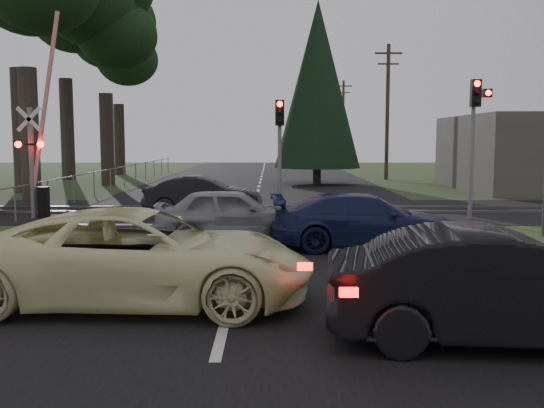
{
  "coord_description": "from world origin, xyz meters",
  "views": [
    {
      "loc": [
        0.69,
        -10.95,
        2.73
      ],
      "look_at": [
        0.71,
        2.35,
        1.3
      ],
      "focal_mm": 40.0,
      "sensor_mm": 36.0,
      "label": 1
    }
  ],
  "objects_px": {
    "silver_car": "(232,214)",
    "utility_pole_far": "(343,121)",
    "cream_coupe": "(141,257)",
    "dark_car_far": "(203,195)",
    "blue_sedan": "(365,221)",
    "traffic_signal_right": "(476,122)",
    "utility_pole_mid": "(387,109)",
    "crossing_signal": "(38,159)",
    "traffic_signal_center": "(280,137)",
    "dark_hatchback": "(503,288)"
  },
  "relations": [
    {
      "from": "silver_car",
      "to": "utility_pole_far",
      "type": "bearing_deg",
      "value": -12.92
    },
    {
      "from": "cream_coupe",
      "to": "dark_car_far",
      "type": "xyz_separation_m",
      "value": [
        -0.32,
        12.07,
        -0.1
      ]
    },
    {
      "from": "blue_sedan",
      "to": "utility_pole_far",
      "type": "bearing_deg",
      "value": -8.38
    },
    {
      "from": "traffic_signal_right",
      "to": "dark_car_far",
      "type": "relative_size",
      "value": 1.12
    },
    {
      "from": "traffic_signal_right",
      "to": "utility_pole_mid",
      "type": "bearing_deg",
      "value": 87.34
    },
    {
      "from": "silver_car",
      "to": "dark_car_far",
      "type": "height_order",
      "value": "silver_car"
    },
    {
      "from": "crossing_signal",
      "to": "traffic_signal_center",
      "type": "distance_m",
      "value": 8.36
    },
    {
      "from": "dark_hatchback",
      "to": "dark_car_far",
      "type": "bearing_deg",
      "value": 26.41
    },
    {
      "from": "traffic_signal_center",
      "to": "dark_car_far",
      "type": "distance_m",
      "value": 3.5
    },
    {
      "from": "traffic_signal_right",
      "to": "cream_coupe",
      "type": "relative_size",
      "value": 0.83
    },
    {
      "from": "silver_car",
      "to": "cream_coupe",
      "type": "bearing_deg",
      "value": 167.69
    },
    {
      "from": "utility_pole_mid",
      "to": "utility_pole_far",
      "type": "height_order",
      "value": "same"
    },
    {
      "from": "traffic_signal_right",
      "to": "utility_pole_far",
      "type": "bearing_deg",
      "value": 88.8
    },
    {
      "from": "utility_pole_mid",
      "to": "dark_car_far",
      "type": "xyz_separation_m",
      "value": [
        -10.27,
        -19.05,
        -4.03
      ]
    },
    {
      "from": "utility_pole_mid",
      "to": "utility_pole_far",
      "type": "bearing_deg",
      "value": 90.0
    },
    {
      "from": "dark_hatchback",
      "to": "traffic_signal_right",
      "type": "bearing_deg",
      "value": -11.82
    },
    {
      "from": "dark_hatchback",
      "to": "blue_sedan",
      "type": "xyz_separation_m",
      "value": [
        -0.71,
        7.17,
        -0.08
      ]
    },
    {
      "from": "traffic_signal_center",
      "to": "dark_car_far",
      "type": "height_order",
      "value": "traffic_signal_center"
    },
    {
      "from": "cream_coupe",
      "to": "silver_car",
      "type": "height_order",
      "value": "cream_coupe"
    },
    {
      "from": "traffic_signal_right",
      "to": "traffic_signal_center",
      "type": "xyz_separation_m",
      "value": [
        -6.55,
        1.2,
        -0.51
      ]
    },
    {
      "from": "traffic_signal_center",
      "to": "dark_hatchback",
      "type": "relative_size",
      "value": 0.88
    },
    {
      "from": "crossing_signal",
      "to": "traffic_signal_center",
      "type": "bearing_deg",
      "value": 6.15
    },
    {
      "from": "silver_car",
      "to": "blue_sedan",
      "type": "distance_m",
      "value": 3.64
    },
    {
      "from": "traffic_signal_center",
      "to": "silver_car",
      "type": "height_order",
      "value": "traffic_signal_center"
    },
    {
      "from": "crossing_signal",
      "to": "utility_pole_far",
      "type": "distance_m",
      "value": 47.96
    },
    {
      "from": "traffic_signal_right",
      "to": "blue_sedan",
      "type": "bearing_deg",
      "value": -129.73
    },
    {
      "from": "utility_pole_far",
      "to": "traffic_signal_center",
      "type": "bearing_deg",
      "value": -99.6
    },
    {
      "from": "traffic_signal_right",
      "to": "utility_pole_mid",
      "type": "relative_size",
      "value": 0.52
    },
    {
      "from": "dark_hatchback",
      "to": "cream_coupe",
      "type": "bearing_deg",
      "value": 74.11
    },
    {
      "from": "traffic_signal_center",
      "to": "dark_hatchback",
      "type": "xyz_separation_m",
      "value": [
        2.76,
        -13.78,
        -2.04
      ]
    },
    {
      "from": "traffic_signal_right",
      "to": "utility_pole_mid",
      "type": "distance_m",
      "value": 20.6
    },
    {
      "from": "utility_pole_mid",
      "to": "dark_car_far",
      "type": "distance_m",
      "value": 22.02
    },
    {
      "from": "utility_pole_far",
      "to": "utility_pole_mid",
      "type": "bearing_deg",
      "value": -90.0
    },
    {
      "from": "silver_car",
      "to": "dark_car_far",
      "type": "xyz_separation_m",
      "value": [
        -1.39,
        5.66,
        -0.02
      ]
    },
    {
      "from": "traffic_signal_center",
      "to": "utility_pole_mid",
      "type": "xyz_separation_m",
      "value": [
        7.5,
        19.32,
        1.92
      ]
    },
    {
      "from": "blue_sedan",
      "to": "crossing_signal",
      "type": "bearing_deg",
      "value": 58.72
    },
    {
      "from": "cream_coupe",
      "to": "silver_car",
      "type": "bearing_deg",
      "value": -7.23
    },
    {
      "from": "cream_coupe",
      "to": "utility_pole_far",
      "type": "bearing_deg",
      "value": -7.78
    },
    {
      "from": "traffic_signal_right",
      "to": "dark_car_far",
      "type": "distance_m",
      "value": 9.79
    },
    {
      "from": "crossing_signal",
      "to": "traffic_signal_center",
      "type": "height_order",
      "value": "crossing_signal"
    },
    {
      "from": "utility_pole_far",
      "to": "dark_hatchback",
      "type": "distance_m",
      "value": 58.43
    },
    {
      "from": "utility_pole_mid",
      "to": "cream_coupe",
      "type": "bearing_deg",
      "value": -107.73
    },
    {
      "from": "dark_hatchback",
      "to": "dark_car_far",
      "type": "distance_m",
      "value": 15.11
    },
    {
      "from": "dark_hatchback",
      "to": "dark_car_far",
      "type": "xyz_separation_m",
      "value": [
        -5.53,
        14.06,
        -0.08
      ]
    },
    {
      "from": "dark_hatchback",
      "to": "silver_car",
      "type": "distance_m",
      "value": 9.36
    },
    {
      "from": "traffic_signal_center",
      "to": "utility_pole_far",
      "type": "relative_size",
      "value": 0.46
    },
    {
      "from": "traffic_signal_center",
      "to": "silver_car",
      "type": "relative_size",
      "value": 0.99
    },
    {
      "from": "silver_car",
      "to": "dark_car_far",
      "type": "relative_size",
      "value": 0.99
    },
    {
      "from": "dark_car_far",
      "to": "crossing_signal",
      "type": "bearing_deg",
      "value": 105.76
    },
    {
      "from": "traffic_signal_right",
      "to": "dark_hatchback",
      "type": "bearing_deg",
      "value": -106.74
    }
  ]
}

